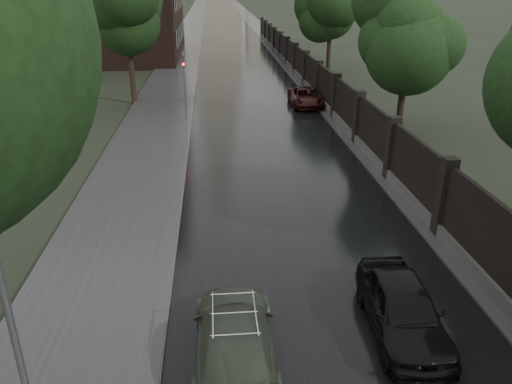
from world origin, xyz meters
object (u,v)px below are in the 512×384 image
object	(u,v)px
tree_right_b	(409,38)
tree_right_c	(331,15)
tree_left_far	(127,22)
car_right_far	(305,97)
volga_sedan	(235,339)
car_right_near	(403,308)
traffic_light	(184,81)
lamp_post	(26,384)

from	to	relation	value
tree_right_b	tree_right_c	size ratio (longest dim) A/B	1.00
tree_left_far	car_right_far	world-z (taller)	tree_left_far
volga_sedan	car_right_near	world-z (taller)	car_right_near
tree_right_c	volga_sedan	bearing A→B (deg)	-105.64
tree_right_b	car_right_near	size ratio (longest dim) A/B	1.78
tree_left_far	traffic_light	bearing A→B (deg)	-53.53
traffic_light	car_right_far	world-z (taller)	traffic_light
tree_left_far	volga_sedan	xyz separation A→B (m)	(5.60, -25.35, -4.61)
tree_right_c	tree_right_b	bearing A→B (deg)	-90.00
traffic_light	car_right_near	xyz separation A→B (m)	(5.90, -19.65, -1.73)
tree_right_c	car_right_far	size ratio (longest dim) A/B	1.67
car_right_near	car_right_far	bearing A→B (deg)	88.28
tree_right_c	tree_left_far	bearing A→B (deg)	-147.17
tree_left_far	lamp_post	xyz separation A→B (m)	(2.60, -28.50, -2.57)
volga_sedan	tree_left_far	bearing A→B (deg)	-76.61
volga_sedan	car_right_far	distance (m)	24.35
tree_left_far	tree_right_b	world-z (taller)	tree_left_far
lamp_post	car_right_far	bearing A→B (deg)	71.82
car_right_near	tree_right_c	bearing A→B (deg)	83.10
lamp_post	car_right_near	distance (m)	8.23
tree_left_far	tree_right_b	xyz separation A→B (m)	(15.50, -8.00, -0.29)
tree_right_c	traffic_light	size ratio (longest dim) A/B	1.75
tree_left_far	tree_right_c	bearing A→B (deg)	32.83
tree_right_c	volga_sedan	distance (m)	36.96
tree_right_b	lamp_post	xyz separation A→B (m)	(-12.90, -20.50, -2.28)
tree_right_b	tree_right_c	bearing A→B (deg)	90.00
traffic_light	car_right_near	world-z (taller)	traffic_light
tree_right_c	car_right_far	world-z (taller)	tree_right_c
tree_left_far	car_right_near	bearing A→B (deg)	-68.73
traffic_light	car_right_far	size ratio (longest dim) A/B	0.95
tree_right_c	traffic_light	distance (m)	19.26
tree_right_b	volga_sedan	xyz separation A→B (m)	(-9.90, -17.35, -4.32)
tree_left_far	car_right_far	size ratio (longest dim) A/B	1.76
car_right_near	tree_right_b	bearing A→B (deg)	73.26
lamp_post	car_right_near	size ratio (longest dim) A/B	1.30
tree_left_far	tree_right_c	size ratio (longest dim) A/B	1.05
lamp_post	volga_sedan	distance (m)	4.81
tree_left_far	volga_sedan	distance (m)	26.37
tree_right_b	lamp_post	world-z (taller)	tree_right_b
tree_left_far	car_right_far	bearing A→B (deg)	-8.48
tree_right_c	car_right_near	world-z (taller)	tree_right_c
tree_right_b	car_right_far	bearing A→B (deg)	123.05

